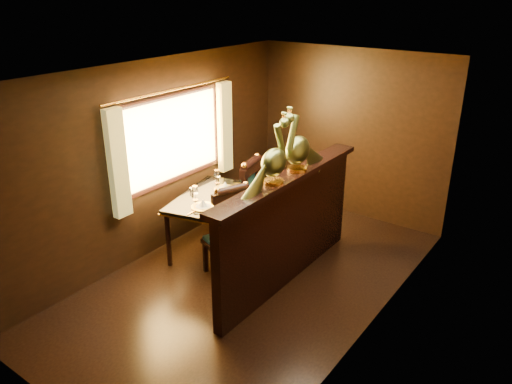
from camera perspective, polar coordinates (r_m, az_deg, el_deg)
ground at (r=6.10m, az=-0.61°, el=-10.18°), size 5.00×5.00×0.00m
room_shell at (r=5.47m, az=-1.29°, el=4.24°), size 3.04×5.04×2.52m
partition at (r=5.80m, az=3.68°, el=-3.96°), size 0.26×2.70×1.36m
dining_table at (r=6.50m, az=-5.08°, el=-1.04°), size 1.09×1.47×0.98m
chair_left at (r=5.85m, az=-3.05°, el=-4.38°), size 0.59×0.60×1.26m
chair_right at (r=6.38m, az=-1.22°, el=-1.46°), size 0.58×0.60×1.35m
peacock_left at (r=5.17m, az=2.08°, el=4.81°), size 0.23×0.62×0.73m
peacock_right at (r=5.54m, az=4.83°, el=6.20°), size 0.24×0.65×0.77m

